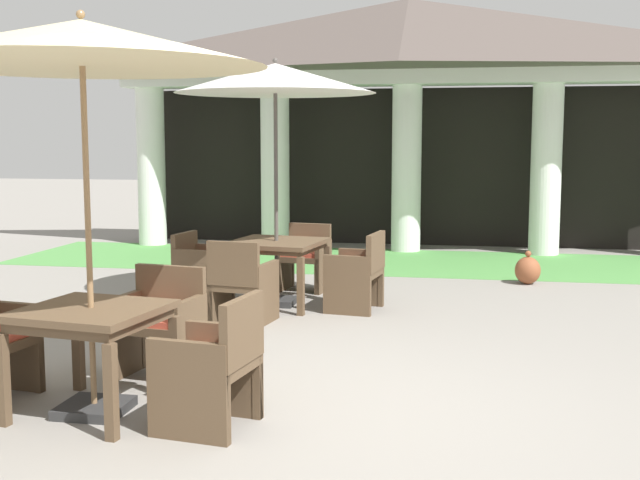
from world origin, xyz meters
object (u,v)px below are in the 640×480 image
Objects in this scene: patio_chair_mid_left_south at (242,285)px; terracotta_urn at (528,270)px; patio_umbrella_near_foreground at (82,46)px; patio_chair_mid_left_east at (358,273)px; patio_umbrella_mid_left at (275,80)px; patio_chair_near_foreground_north at (160,325)px; patio_chair_near_foreground_east at (212,367)px; patio_chair_mid_left_north at (305,259)px; patio_table_mid_left at (276,249)px; patio_chair_mid_left_west at (201,267)px; patio_table_near_foreground at (91,322)px.

patio_chair_mid_left_south is 1.98× the size of terracotta_urn.
patio_umbrella_near_foreground is 3.14× the size of patio_chair_mid_left_east.
patio_umbrella_mid_left is at bearing 90.00° from patio_chair_mid_left_east.
patio_umbrella_mid_left is 2.34m from patio_chair_mid_left_east.
patio_umbrella_near_foreground reaches higher than patio_chair_near_foreground_north.
patio_chair_mid_left_east is (0.42, 3.87, 0.00)m from patio_chair_near_foreground_east.
patio_umbrella_mid_left is 2.36m from patio_chair_mid_left_south.
patio_chair_near_foreground_east is 2.02× the size of terracotta_urn.
patio_chair_mid_left_south reaches higher than patio_chair_mid_left_north.
patio_chair_mid_left_east is (0.96, -0.14, -0.23)m from patio_table_mid_left.
patio_umbrella_mid_left reaches higher than patio_chair_near_foreground_north.
patio_table_mid_left is 1.29× the size of patio_chair_mid_left_east.
patio_chair_mid_left_east is at bearing 45.07° from patio_chair_mid_left_south.
terracotta_urn is (3.88, 1.77, -0.20)m from patio_chair_mid_left_west.
patio_table_mid_left is at bearing -146.90° from terracotta_urn.
patio_table_mid_left reaches higher than terracotta_urn.
patio_chair_mid_left_north reaches higher than patio_table_near_foreground.
patio_umbrella_near_foreground is 2.28m from patio_chair_near_foreground_north.
patio_umbrella_near_foreground is at bearing -86.56° from patio_chair_mid_left_south.
patio_umbrella_mid_left is (0.37, 3.87, 1.90)m from patio_table_near_foreground.
patio_chair_near_foreground_north is 3.18m from patio_chair_mid_left_west.
terracotta_urn is (3.06, 2.87, -0.21)m from patio_chair_mid_left_south.
patio_table_near_foreground is at bearing -95.45° from patio_umbrella_mid_left.
patio_chair_mid_left_north is at bearing 45.14° from patio_chair_mid_left_east.
patio_chair_mid_left_south is 1.93m from patio_chair_mid_left_north.
terracotta_urn is at bearing -13.71° from patio_chair_near_foreground_east.
patio_umbrella_near_foreground is 7.05m from terracotta_urn.
patio_umbrella_near_foreground is at bearing 90.00° from patio_chair_near_foreground_east.
patio_chair_mid_left_east is at bearing 70.46° from patio_umbrella_near_foreground.
patio_chair_near_foreground_north is 5.82m from terracotta_urn.
patio_umbrella_near_foreground is 3.15× the size of patio_chair_mid_left_south.
patio_table_mid_left is at bearing 90.00° from patio_chair_mid_left_east.
patio_chair_near_foreground_north is 1.01× the size of patio_chair_mid_left_south.
patio_umbrella_mid_left reaches higher than patio_chair_mid_left_east.
patio_table_near_foreground is 0.94m from patio_chair_near_foreground_north.
patio_table_mid_left is 1.29× the size of patio_chair_mid_left_south.
patio_umbrella_mid_left reaches higher than patio_chair_mid_left_west.
patio_umbrella_mid_left is (-0.00, -0.00, 1.90)m from patio_table_mid_left.
patio_chair_near_foreground_east is at bearing 102.68° from patio_chair_mid_left_north.
patio_chair_near_foreground_east is 1.02× the size of patio_chair_near_foreground_north.
patio_chair_mid_left_south is at bearing -98.03° from patio_umbrella_mid_left.
patio_chair_mid_left_north is at bearing 84.04° from patio_umbrella_near_foreground.
patio_umbrella_near_foreground is at bearing -95.45° from patio_umbrella_mid_left.
patio_chair_near_foreground_east is 0.32× the size of patio_umbrella_mid_left.
patio_chair_mid_left_east is (0.96, -0.14, -2.13)m from patio_umbrella_mid_left.
patio_chair_mid_left_east is 1.00× the size of patio_chair_mid_left_south.
patio_chair_near_foreground_east is at bearing -82.35° from patio_umbrella_mid_left.
patio_table_near_foreground is 2.93m from patio_chair_mid_left_south.
patio_chair_mid_left_west is at bearing 171.97° from patio_umbrella_mid_left.
patio_chair_near_foreground_east is at bearing -8.28° from patio_table_near_foreground.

